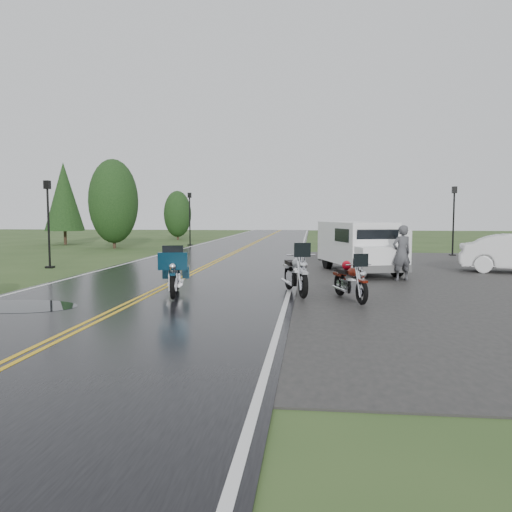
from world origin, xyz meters
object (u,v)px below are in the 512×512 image
(van_white, at_px, (356,250))
(lamp_post_near_left, at_px, (48,224))
(motorcycle_silver, at_px, (303,274))
(person_at_van, at_px, (402,254))
(lamp_post_far_left, at_px, (190,219))
(motorcycle_teal, at_px, (173,275))
(motorcycle_red, at_px, (362,282))
(lamp_post_far_right, at_px, (453,221))

(van_white, distance_m, lamp_post_near_left, 12.55)
(motorcycle_silver, xyz_separation_m, person_at_van, (3.18, 4.19, 0.21))
(van_white, distance_m, lamp_post_far_left, 20.44)
(motorcycle_teal, bearing_deg, van_white, 33.80)
(lamp_post_far_left, bearing_deg, motorcycle_red, -66.82)
(motorcycle_silver, distance_m, person_at_van, 5.27)
(motorcycle_silver, bearing_deg, person_at_van, 38.32)
(van_white, distance_m, person_at_van, 1.53)
(van_white, height_order, person_at_van, van_white)
(motorcycle_red, bearing_deg, motorcycle_teal, 160.12)
(lamp_post_near_left, xyz_separation_m, lamp_post_far_left, (2.11, 15.57, 0.09))
(motorcycle_teal, height_order, person_at_van, person_at_van)
(motorcycle_silver, relative_size, lamp_post_far_left, 0.62)
(motorcycle_teal, distance_m, lamp_post_far_right, 19.09)
(motorcycle_teal, relative_size, lamp_post_near_left, 0.64)
(motorcycle_red, height_order, lamp_post_far_right, lamp_post_far_right)
(motorcycle_teal, bearing_deg, lamp_post_far_left, 90.40)
(van_white, relative_size, lamp_post_near_left, 1.37)
(motorcycle_silver, bearing_deg, van_white, 55.25)
(motorcycle_red, height_order, lamp_post_far_left, lamp_post_far_left)
(motorcycle_teal, distance_m, lamp_post_near_left, 10.43)
(motorcycle_silver, relative_size, lamp_post_far_right, 0.63)
(motorcycle_teal, relative_size, van_white, 0.47)
(motorcycle_red, bearing_deg, person_at_van, 52.94)
(lamp_post_near_left, bearing_deg, motorcycle_teal, -45.04)
(person_at_van, bearing_deg, lamp_post_near_left, -32.82)
(motorcycle_red, height_order, lamp_post_near_left, lamp_post_near_left)
(motorcycle_red, xyz_separation_m, lamp_post_far_left, (-9.90, 23.13, 1.32))
(motorcycle_red, relative_size, lamp_post_near_left, 0.56)
(van_white, bearing_deg, lamp_post_near_left, 153.46)
(lamp_post_near_left, bearing_deg, person_at_van, -10.83)
(motorcycle_red, height_order, motorcycle_teal, motorcycle_teal)
(lamp_post_near_left, height_order, lamp_post_far_right, lamp_post_far_right)
(motorcycle_silver, distance_m, lamp_post_far_right, 16.96)
(van_white, xyz_separation_m, person_at_van, (1.43, -0.54, -0.07))
(motorcycle_red, height_order, motorcycle_silver, motorcycle_silver)
(van_white, height_order, lamp_post_far_left, lamp_post_far_left)
(motorcycle_red, distance_m, person_at_van, 5.24)
(lamp_post_near_left, bearing_deg, motorcycle_red, -32.17)
(motorcycle_red, relative_size, motorcycle_teal, 0.87)
(motorcycle_red, xyz_separation_m, lamp_post_far_right, (6.34, 15.76, 1.28))
(motorcycle_red, xyz_separation_m, van_white, (0.34, 5.45, 0.39))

